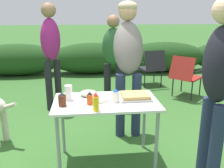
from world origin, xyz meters
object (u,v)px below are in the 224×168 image
Objects in this scene: bbq_sauce_bottle at (62,99)px; standing_person_in_navy_coat at (128,53)px; food_tray at (135,96)px; mixing_bowl at (88,93)px; standing_person_in_gray_fleece at (51,46)px; plate_stack at (99,99)px; standing_person_in_olive_jacket at (218,78)px; standing_person_in_red_jacket at (113,53)px; camp_chair_green_behind_table at (152,66)px; folding_table at (106,108)px; mustard_bottle at (96,102)px; paper_cup_stack at (69,93)px; camp_chair_near_hedge at (185,74)px; mayo_bottle at (116,96)px; hot_sauce_bottle at (90,98)px.

standing_person_in_navy_coat is at bearing 46.23° from bbq_sauce_bottle.
food_tray is 1.74× the size of mixing_bowl.
plate_stack is at bearing -114.37° from standing_person_in_gray_fleece.
plate_stack is 0.12× the size of standing_person_in_olive_jacket.
standing_person_in_red_jacket is 1.92× the size of camp_chair_green_behind_table.
standing_person_in_navy_coat reaches higher than mixing_bowl.
folding_table is 0.62× the size of standing_person_in_navy_coat.
bbq_sauce_bottle is 0.09× the size of standing_person_in_red_jacket.
plate_stack is 0.29m from mustard_bottle.
standing_person_in_red_jacket is at bearing -139.75° from camp_chair_green_behind_table.
paper_cup_stack is at bearing 177.27° from food_tray.
standing_person_in_navy_coat reaches higher than standing_person_in_olive_jacket.
mustard_bottle is at bearing -81.55° from camp_chair_near_hedge.
camp_chair_green_behind_table is (1.73, 2.98, -0.34)m from bbq_sauce_bottle.
paper_cup_stack is 0.19× the size of camp_chair_near_hedge.
folding_table is 0.48m from bbq_sauce_bottle.
bbq_sauce_bottle is at bearing -104.03° from standing_person_in_olive_jacket.
bbq_sauce_bottle reaches higher than camp_chair_green_behind_table.
standing_person_in_red_jacket reaches higher than folding_table.
bbq_sauce_bottle is 3.46m from camp_chair_green_behind_table.
camp_chair_green_behind_table is 1.00× the size of camp_chair_near_hedge.
food_tray is 2.07× the size of paper_cup_stack.
mustard_bottle is at bearing -135.12° from mayo_bottle.
folding_table is 1.32× the size of camp_chair_near_hedge.
hot_sauce_bottle is at bearing -119.70° from standing_person_in_navy_coat.
paper_cup_stack is 0.10× the size of standing_person_in_red_jacket.
bbq_sauce_bottle is at bearing 153.78° from mustard_bottle.
food_tray reaches higher than plate_stack.
standing_person_in_olive_jacket is at bearing -28.58° from mixing_bowl.
standing_person_in_gray_fleece is at bearing 110.47° from mixing_bowl.
standing_person_in_gray_fleece is (-1.12, 1.00, -0.03)m from standing_person_in_navy_coat.
plate_stack is 0.40m from bbq_sauce_bottle.
mustard_bottle is at bearing -80.67° from standing_person_in_red_jacket.
standing_person_in_red_jacket is 0.90× the size of standing_person_in_olive_jacket.
camp_chair_green_behind_table is (1.01, 1.14, -0.49)m from standing_person_in_red_jacket.
standing_person_in_gray_fleece is at bearing 107.89° from hot_sauce_bottle.
mayo_bottle is (0.10, -0.04, 0.15)m from folding_table.
standing_person_in_olive_jacket reaches higher than food_tray.
standing_person_in_red_jacket is (0.28, 1.75, 0.29)m from folding_table.
mustard_bottle is (0.27, -0.33, 0.01)m from paper_cup_stack.
folding_table is at bearing -114.72° from standing_person_in_olive_jacket.
standing_person_in_navy_coat is (0.26, 0.78, 0.31)m from mayo_bottle.
mayo_bottle is 0.99m from standing_person_in_olive_jacket.
folding_table is 6.85× the size of paper_cup_stack.
bbq_sauce_bottle is (-0.77, -0.14, 0.04)m from food_tray.
bbq_sauce_bottle is (-0.26, -0.29, 0.04)m from mixing_bowl.
folding_table is 5.76× the size of mixing_bowl.
plate_stack is at bearing -176.67° from food_tray.
camp_chair_near_hedge is at bearing 44.85° from bbq_sauce_bottle.
paper_cup_stack is 0.43m from mustard_bottle.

